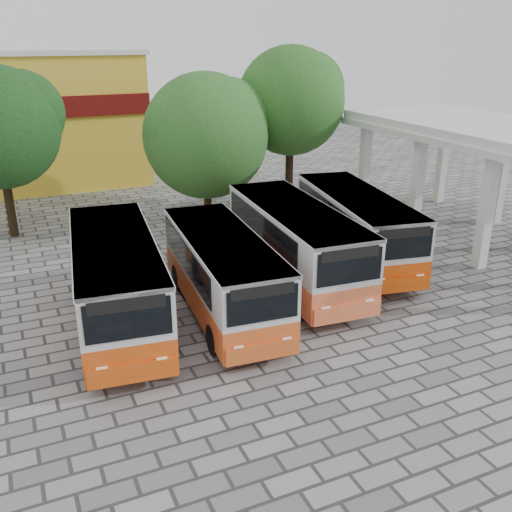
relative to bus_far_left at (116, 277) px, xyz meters
name	(u,v)px	position (x,y,z in m)	size (l,w,h in m)	color
ground	(342,321)	(6.94, -2.82, -1.75)	(90.00, 90.00, 0.00)	slate
terminal_shelter	(503,137)	(17.44, 1.18, 3.16)	(6.80, 15.80, 5.40)	silver
bus_far_left	(116,277)	(0.00, 0.00, 0.00)	(3.48, 8.63, 3.02)	#D1470B
bus_centre_left	(223,270)	(3.49, -0.60, -0.11)	(2.99, 8.01, 2.83)	#D7541B
bus_centre_right	(295,240)	(6.96, 0.73, 0.02)	(3.18, 8.64, 3.06)	#E36436
bus_far_right	(356,223)	(10.34, 1.68, -0.03)	(3.90, 8.58, 2.97)	#DC4605
tree_middle	(207,132)	(6.77, 10.01, 2.82)	(6.61, 6.30, 7.50)	#3C2510
tree_right	(292,97)	(11.81, 10.54, 4.24)	(6.06, 5.77, 8.68)	black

